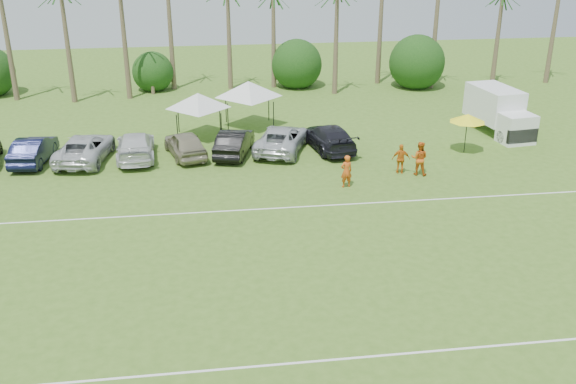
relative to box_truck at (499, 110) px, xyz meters
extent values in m
cube|color=white|center=(-17.31, -22.18, -1.55)|extent=(80.00, 0.10, 0.01)
cube|color=white|center=(-17.31, -10.18, -1.55)|extent=(80.00, 0.10, 0.01)
cone|color=brown|center=(-34.31, 13.82, 2.94)|extent=(0.44, 0.44, 9.00)
cone|color=brown|center=(-29.31, 13.82, 3.44)|extent=(0.44, 0.44, 10.00)
cone|color=brown|center=(-25.31, 13.82, 3.94)|extent=(0.44, 0.44, 11.00)
cone|color=brown|center=(-21.31, 13.82, 2.44)|extent=(0.44, 0.44, 8.00)
cone|color=brown|center=(-17.31, 13.82, 2.94)|extent=(0.44, 0.44, 9.00)
cone|color=brown|center=(-13.31, 13.82, 3.44)|extent=(0.44, 0.44, 10.00)
cone|color=brown|center=(-9.31, 13.82, 3.94)|extent=(0.44, 0.44, 11.00)
cone|color=brown|center=(-4.31, 13.82, 2.44)|extent=(0.44, 0.44, 8.00)
cone|color=brown|center=(0.69, 13.82, 2.94)|extent=(0.44, 0.44, 9.00)
cone|color=brown|center=(5.69, 13.82, 3.44)|extent=(0.44, 0.44, 10.00)
cone|color=brown|center=(9.69, 13.82, 3.94)|extent=(0.44, 0.44, 11.00)
cylinder|color=brown|center=(-23.31, 14.82, -0.86)|extent=(0.30, 0.30, 1.40)
sphere|color=#143A10|center=(-23.31, 14.82, 0.24)|extent=(4.00, 4.00, 4.00)
cylinder|color=brown|center=(-11.31, 14.82, -0.86)|extent=(0.30, 0.30, 1.40)
sphere|color=#143A10|center=(-11.31, 14.82, 0.24)|extent=(4.00, 4.00, 4.00)
cylinder|color=brown|center=(-1.31, 14.82, -0.86)|extent=(0.30, 0.30, 1.40)
sphere|color=#143A10|center=(-1.31, 14.82, 0.24)|extent=(4.00, 4.00, 4.00)
imported|color=#D35217|center=(-12.02, -7.91, -0.68)|extent=(0.72, 0.55, 1.77)
imported|color=#CE5B16|center=(-7.64, -6.69, -0.60)|extent=(1.14, 1.04, 1.91)
imported|color=orange|center=(-8.57, -6.32, -0.72)|extent=(1.05, 0.60, 1.68)
cube|color=white|center=(-0.09, 0.70, 0.25)|extent=(2.72, 4.32, 2.21)
cube|color=white|center=(0.27, -2.10, -0.63)|extent=(2.22, 1.84, 1.86)
cube|color=black|center=(0.36, -2.76, -0.90)|extent=(2.05, 0.53, 0.88)
cube|color=#E5590C|center=(1.01, 0.85, -0.15)|extent=(0.20, 1.41, 0.80)
cylinder|color=black|center=(-0.63, -2.04, -1.16)|extent=(0.37, 0.82, 0.80)
cylinder|color=black|center=(1.13, -1.81, -1.16)|extent=(0.37, 0.82, 0.80)
cylinder|color=black|center=(-1.11, 1.64, -1.16)|extent=(0.37, 0.82, 0.80)
cylinder|color=black|center=(0.65, 1.87, -1.16)|extent=(0.37, 0.82, 0.80)
cylinder|color=black|center=(-20.99, 0.31, -0.58)|extent=(0.06, 0.06, 1.97)
cylinder|color=black|center=(-18.24, 0.31, -0.58)|extent=(0.06, 0.06, 1.97)
cylinder|color=black|center=(-20.99, 3.07, -0.58)|extent=(0.06, 0.06, 1.97)
cylinder|color=black|center=(-18.24, 3.07, -0.58)|extent=(0.06, 0.06, 1.97)
pyramid|color=silver|center=(-19.62, 1.69, 1.39)|extent=(4.25, 4.25, 0.98)
cylinder|color=black|center=(-17.75, 1.97, -0.49)|extent=(0.06, 0.06, 2.14)
cylinder|color=black|center=(-14.74, 1.97, -0.49)|extent=(0.06, 0.06, 2.14)
cylinder|color=black|center=(-17.75, 4.97, -0.49)|extent=(0.06, 0.06, 2.14)
cylinder|color=black|center=(-14.74, 4.97, -0.49)|extent=(0.06, 0.06, 2.14)
pyramid|color=silver|center=(-16.25, 3.47, 1.64)|extent=(4.61, 4.61, 1.07)
cylinder|color=black|center=(-3.67, -3.45, -0.47)|extent=(0.05, 0.05, 2.17)
cone|color=#FFF81A|center=(-3.67, -3.45, 0.61)|extent=(2.17, 2.17, 0.49)
imported|color=black|center=(-29.23, -1.77, -0.79)|extent=(2.01, 4.79, 1.54)
imported|color=silver|center=(-26.31, -1.84, -0.79)|extent=(3.26, 5.82, 1.54)
imported|color=silver|center=(-23.40, -1.80, -0.79)|extent=(2.47, 5.42, 1.54)
imported|color=gray|center=(-20.49, -1.89, -0.79)|extent=(2.93, 4.83, 1.54)
imported|color=black|center=(-17.58, -1.97, -0.79)|extent=(2.81, 4.93, 1.54)
imported|color=#BBBEC1|center=(-14.67, -1.65, -0.79)|extent=(4.26, 6.07, 1.54)
imported|color=black|center=(-11.76, -1.76, -0.79)|extent=(3.01, 5.59, 1.54)
camera|label=1|loc=(-19.29, -38.68, 11.39)|focal=40.00mm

